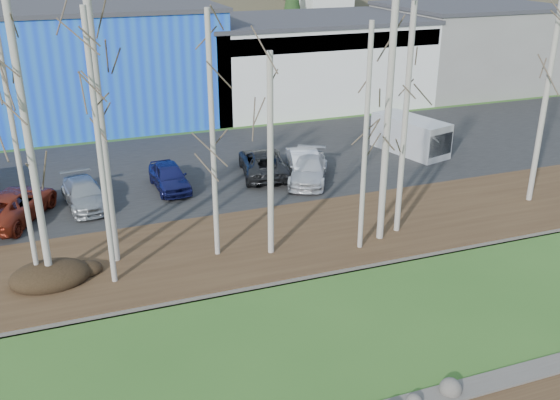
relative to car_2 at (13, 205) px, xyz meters
name	(u,v)px	position (x,y,z in m)	size (l,w,h in m)	color
river	(333,333)	(10.44, -13.60, -0.89)	(80.00, 8.00, 0.90)	black
far_bank_rocks	(290,277)	(10.44, -9.50, -0.89)	(80.00, 0.80, 0.46)	#47423D
far_bank	(264,242)	(10.44, -6.30, -0.81)	(80.00, 7.00, 0.15)	#382616
parking_lot	(206,168)	(10.44, 4.20, -0.82)	(80.00, 14.00, 0.14)	black
building_blue	(77,64)	(4.44, 18.20, 3.27)	(20.40, 12.24, 8.30)	blue
building_white	(305,59)	(22.44, 18.18, 2.53)	(18.36, 12.24, 6.80)	silver
building_grey	(467,46)	(38.44, 18.20, 2.77)	(14.28, 12.24, 7.30)	slate
dirt_mound	(50,275)	(1.43, -6.82, -0.43)	(3.07, 2.17, 0.60)	black
birch_0	(31,154)	(1.44, -6.94, 4.54)	(0.28, 0.28, 10.56)	#B7AFA4
birch_1	(14,136)	(1.00, -6.70, 5.21)	(0.19, 0.19, 11.89)	#B7AFA4
birch_2	(103,140)	(4.06, -5.84, 4.49)	(0.30, 0.30, 10.44)	#B7AFA4
birch_3	(100,155)	(3.79, -7.61, 4.45)	(0.21, 0.21, 10.38)	#B7AFA4
birch_4	(270,158)	(10.36, -7.43, 3.51)	(0.25, 0.25, 8.50)	#B7AFA4
birch_5	(213,140)	(8.17, -6.78, 4.31)	(0.21, 0.21, 10.09)	#B7AFA4
birch_6	(365,142)	(14.14, -8.32, 4.04)	(0.21, 0.21, 9.56)	#B7AFA4
birch_7	(388,116)	(15.40, -7.82, 4.86)	(0.29, 0.29, 11.18)	#B7AFA4
birch_8	(405,124)	(16.51, -7.39, 4.33)	(0.25, 0.25, 10.12)	#B7AFA4
birch_9	(548,83)	(24.79, -6.54, 5.30)	(0.27, 0.27, 12.08)	#B7AFA4
car_2	(13,205)	(0.00, 0.00, 0.00)	(2.48, 5.37, 1.49)	maroon
car_3	(84,194)	(3.31, 0.60, -0.10)	(1.81, 4.45, 1.29)	#929699
car_4	(169,176)	(7.74, 1.42, -0.05)	(1.65, 4.10, 1.40)	navy
car_5	(302,160)	(15.41, 1.37, -0.02)	(1.53, 4.40, 1.45)	silver
car_6	(263,163)	(13.15, 1.74, -0.03)	(2.38, 5.16, 1.44)	#232425
car_7	(309,169)	(15.19, -0.06, -0.05)	(1.95, 4.79, 1.39)	silver
van_white	(413,136)	(23.20, 2.28, 0.34)	(3.29, 5.33, 2.17)	silver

